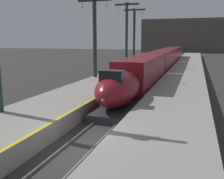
% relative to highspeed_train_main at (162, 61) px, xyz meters
% --- Properties ---
extents(ground_plane, '(260.00, 260.00, 0.00)m').
position_rel_highspeed_train_main_xyz_m(ground_plane, '(0.00, -31.33, -1.96)').
color(ground_plane, '#33302D').
extents(platform_left, '(4.80, 110.00, 1.05)m').
position_rel_highspeed_train_main_xyz_m(platform_left, '(-4.05, -6.58, -1.43)').
color(platform_left, gray).
rests_on(platform_left, ground).
extents(platform_right, '(4.80, 110.00, 1.05)m').
position_rel_highspeed_train_main_xyz_m(platform_right, '(4.05, -6.58, -1.43)').
color(platform_right, gray).
rests_on(platform_right, ground).
extents(platform_left_safety_stripe, '(0.20, 107.80, 0.01)m').
position_rel_highspeed_train_main_xyz_m(platform_left_safety_stripe, '(-1.77, -6.58, -0.90)').
color(platform_left_safety_stripe, yellow).
rests_on(platform_left_safety_stripe, platform_left).
extents(rail_main_left, '(0.08, 110.00, 0.12)m').
position_rel_highspeed_train_main_xyz_m(rail_main_left, '(-0.75, -3.83, -1.90)').
color(rail_main_left, slate).
rests_on(rail_main_left, ground).
extents(rail_main_right, '(0.08, 110.00, 0.12)m').
position_rel_highspeed_train_main_xyz_m(rail_main_right, '(0.75, -3.83, -1.90)').
color(rail_main_right, slate).
rests_on(rail_main_right, ground).
extents(highspeed_train_main, '(2.92, 56.77, 3.60)m').
position_rel_highspeed_train_main_xyz_m(highspeed_train_main, '(0.00, 0.00, 0.00)').
color(highspeed_train_main, maroon).
rests_on(highspeed_train_main, ground).
extents(station_column_mid, '(4.00, 0.68, 8.94)m').
position_rel_highspeed_train_main_xyz_m(station_column_mid, '(-5.90, -14.22, 4.49)').
color(station_column_mid, '#1E3828').
rests_on(station_column_mid, platform_left).
extents(station_column_far, '(4.00, 0.68, 10.23)m').
position_rel_highspeed_train_main_xyz_m(station_column_far, '(-5.90, -0.11, 5.17)').
color(station_column_far, '#1E3828').
rests_on(station_column_far, platform_left).
extents(station_column_distant, '(4.00, 0.68, 9.93)m').
position_rel_highspeed_train_main_xyz_m(station_column_distant, '(-5.90, 5.33, 5.01)').
color(station_column_distant, '#1E3828').
rests_on(station_column_distant, platform_left).
extents(passenger_near_edge, '(0.40, 0.48, 1.69)m').
position_rel_highspeed_train_main_xyz_m(passenger_near_edge, '(-3.92, -11.60, 0.08)').
color(passenger_near_edge, '#23232D').
rests_on(passenger_near_edge, platform_left).
extents(rolling_suitcase, '(0.40, 0.22, 0.98)m').
position_rel_highspeed_train_main_xyz_m(rolling_suitcase, '(-3.62, -11.44, -0.60)').
color(rolling_suitcase, brown).
rests_on(rolling_suitcase, platform_left).
extents(terminus_back_wall, '(36.00, 2.00, 14.00)m').
position_rel_highspeed_train_main_xyz_m(terminus_back_wall, '(0.00, 70.67, 5.04)').
color(terminus_back_wall, '#4C4742').
rests_on(terminus_back_wall, ground).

